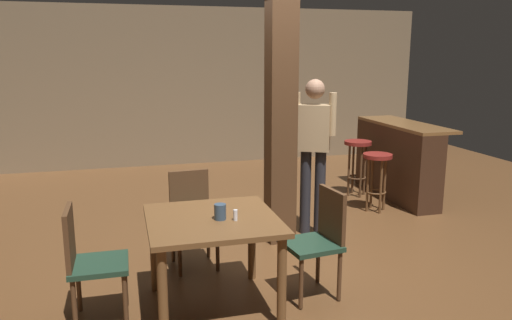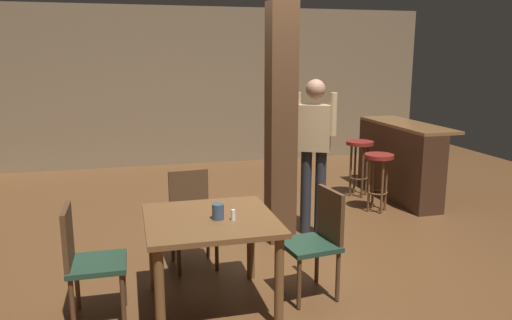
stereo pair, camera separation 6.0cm
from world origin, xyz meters
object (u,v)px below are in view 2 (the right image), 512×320
(dining_table, at_px, (211,232))
(chair_west, at_px, (86,258))
(bar_counter, at_px, (399,160))
(napkin_cup, at_px, (218,212))
(bar_stool_mid, at_px, (359,154))
(chair_north, at_px, (192,213))
(salt_shaker, at_px, (233,215))
(standing_person, at_px, (314,146))
(chair_east, at_px, (317,237))
(bar_stool_near, at_px, (378,168))

(dining_table, xyz_separation_m, chair_west, (-0.93, 0.02, -0.12))
(dining_table, relative_size, bar_counter, 0.58)
(napkin_cup, relative_size, bar_counter, 0.07)
(chair_west, distance_m, bar_stool_mid, 4.36)
(chair_north, distance_m, napkin_cup, 0.98)
(chair_north, bearing_deg, salt_shaker, -78.75)
(napkin_cup, distance_m, bar_counter, 3.90)
(chair_west, distance_m, bar_counter, 4.64)
(dining_table, height_order, standing_person, standing_person)
(chair_east, distance_m, bar_counter, 3.26)
(chair_north, bearing_deg, bar_counter, 26.79)
(chair_east, xyz_separation_m, standing_person, (0.49, 1.38, 0.50))
(bar_counter, bearing_deg, chair_north, -153.21)
(chair_east, relative_size, chair_north, 1.00)
(dining_table, distance_m, bar_counter, 3.89)
(chair_east, relative_size, chair_west, 1.00)
(dining_table, relative_size, napkin_cup, 8.25)
(chair_north, xyz_separation_m, salt_shaker, (0.20, -0.98, 0.28))
(bar_stool_near, bearing_deg, chair_east, -129.25)
(chair_north, relative_size, bar_stool_mid, 1.13)
(bar_stool_mid, bearing_deg, standing_person, -132.77)
(chair_north, xyz_separation_m, standing_person, (1.41, 0.50, 0.50))
(dining_table, relative_size, bar_stool_near, 1.33)
(chair_north, bearing_deg, chair_west, -136.25)
(napkin_cup, height_order, bar_stool_near, napkin_cup)
(chair_west, bearing_deg, napkin_cup, -4.53)
(napkin_cup, height_order, standing_person, standing_person)
(chair_east, distance_m, bar_stool_mid, 3.13)
(bar_counter, distance_m, bar_stool_mid, 0.54)
(bar_stool_near, bearing_deg, salt_shaker, -138.58)
(chair_north, height_order, napkin_cup, chair_north)
(chair_west, relative_size, chair_north, 1.00)
(napkin_cup, xyz_separation_m, bar_counter, (2.99, 2.49, -0.27))
(chair_west, distance_m, chair_north, 1.23)
(chair_east, distance_m, salt_shaker, 0.78)
(chair_west, height_order, bar_stool_near, chair_west)
(chair_north, relative_size, bar_counter, 0.52)
(dining_table, height_order, bar_stool_mid, bar_stool_mid)
(salt_shaker, xyz_separation_m, bar_counter, (2.89, 2.54, -0.25))
(chair_west, height_order, napkin_cup, chair_west)
(salt_shaker, distance_m, bar_stool_near, 3.09)
(bar_stool_mid, bearing_deg, napkin_cup, -132.79)
(dining_table, height_order, chair_west, chair_west)
(salt_shaker, relative_size, bar_stool_mid, 0.11)
(bar_counter, bearing_deg, dining_table, -141.44)
(dining_table, distance_m, chair_north, 0.88)
(standing_person, bearing_deg, dining_table, -135.08)
(napkin_cup, distance_m, bar_stool_mid, 3.68)
(napkin_cup, bearing_deg, bar_stool_near, 39.38)
(chair_west, relative_size, bar_stool_near, 1.19)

